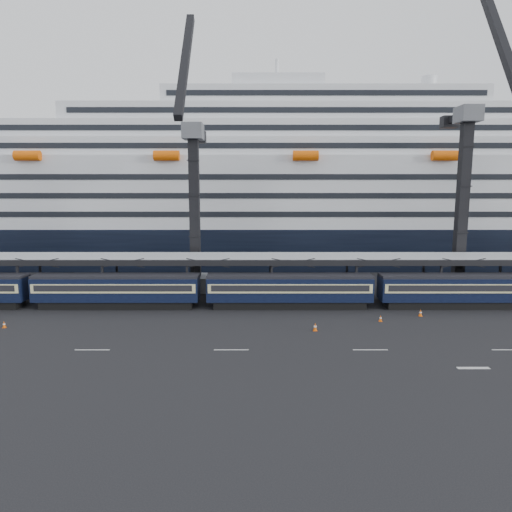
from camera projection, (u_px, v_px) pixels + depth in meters
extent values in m
plane|color=black|center=(381.00, 335.00, 43.24)|extent=(260.00, 260.00, 0.00)
cube|color=beige|center=(92.00, 350.00, 39.27)|extent=(3.00, 0.15, 0.02)
cube|color=beige|center=(231.00, 350.00, 39.28)|extent=(3.00, 0.15, 0.02)
cube|color=beige|center=(370.00, 350.00, 39.28)|extent=(3.00, 0.15, 0.02)
cube|color=beige|center=(509.00, 350.00, 39.29)|extent=(3.00, 0.15, 0.02)
cube|color=beige|center=(473.00, 368.00, 35.33)|extent=(2.50, 0.40, 0.02)
cube|color=black|center=(118.00, 304.00, 53.05)|extent=(17.48, 2.40, 0.90)
cube|color=black|center=(117.00, 289.00, 52.77)|extent=(19.00, 2.80, 2.70)
cube|color=beige|center=(117.00, 286.00, 52.73)|extent=(18.62, 2.92, 1.05)
cube|color=black|center=(117.00, 286.00, 52.72)|extent=(17.86, 2.98, 0.70)
cube|color=black|center=(116.00, 276.00, 52.55)|extent=(19.00, 2.50, 0.35)
cube|color=black|center=(289.00, 304.00, 53.06)|extent=(17.48, 2.40, 0.90)
cube|color=black|center=(289.00, 289.00, 52.79)|extent=(19.00, 2.80, 2.70)
cube|color=beige|center=(289.00, 286.00, 52.74)|extent=(18.62, 2.92, 1.05)
cube|color=black|center=(289.00, 286.00, 52.73)|extent=(17.86, 2.98, 0.70)
cube|color=black|center=(289.00, 276.00, 52.56)|extent=(19.00, 2.50, 0.35)
cube|color=black|center=(461.00, 304.00, 53.07)|extent=(17.48, 2.40, 0.90)
cube|color=black|center=(462.00, 289.00, 52.80)|extent=(19.00, 2.80, 2.70)
cube|color=beige|center=(462.00, 286.00, 52.75)|extent=(18.62, 2.92, 1.05)
cube|color=black|center=(462.00, 286.00, 52.74)|extent=(17.86, 2.98, 0.70)
cube|color=black|center=(463.00, 276.00, 52.57)|extent=(19.00, 2.50, 0.35)
cube|color=#9DA0A5|center=(352.00, 257.00, 56.27)|extent=(130.00, 6.00, 0.25)
cube|color=black|center=(357.00, 263.00, 53.35)|extent=(130.00, 0.25, 0.70)
cube|color=black|center=(347.00, 255.00, 59.28)|extent=(130.00, 0.25, 0.70)
cube|color=black|center=(18.00, 283.00, 53.89)|extent=(0.25, 0.25, 5.40)
cube|color=black|center=(40.00, 274.00, 59.42)|extent=(0.25, 0.25, 5.40)
cube|color=black|center=(103.00, 283.00, 53.89)|extent=(0.25, 0.25, 5.40)
cube|color=black|center=(117.00, 274.00, 59.43)|extent=(0.25, 0.25, 5.40)
cube|color=black|center=(187.00, 283.00, 53.90)|extent=(0.25, 0.25, 5.40)
cube|color=black|center=(194.00, 274.00, 59.43)|extent=(0.25, 0.25, 5.40)
cube|color=black|center=(272.00, 283.00, 53.90)|extent=(0.25, 0.25, 5.40)
cube|color=black|center=(270.00, 274.00, 59.44)|extent=(0.25, 0.25, 5.40)
cube|color=black|center=(356.00, 283.00, 53.91)|extent=(0.25, 0.25, 5.40)
cube|color=black|center=(347.00, 274.00, 59.44)|extent=(0.25, 0.25, 5.40)
cube|color=black|center=(441.00, 283.00, 53.91)|extent=(0.25, 0.25, 5.40)
cube|color=black|center=(423.00, 274.00, 59.45)|extent=(0.25, 0.25, 5.40)
cube|color=black|center=(500.00, 274.00, 59.45)|extent=(0.25, 0.25, 5.40)
cube|color=black|center=(317.00, 241.00, 88.19)|extent=(200.00, 28.00, 7.00)
cube|color=silver|center=(318.00, 192.00, 86.77)|extent=(190.00, 26.88, 12.00)
cube|color=silver|center=(319.00, 151.00, 85.64)|extent=(160.00, 24.64, 3.00)
cube|color=black|center=(329.00, 146.00, 73.41)|extent=(153.60, 0.12, 0.90)
cube|color=silver|center=(319.00, 135.00, 85.19)|extent=(124.00, 21.84, 3.00)
cube|color=black|center=(329.00, 127.00, 74.34)|extent=(119.04, 0.12, 0.90)
cube|color=silver|center=(320.00, 118.00, 84.74)|extent=(90.00, 19.04, 3.00)
cube|color=black|center=(328.00, 110.00, 75.28)|extent=(86.40, 0.12, 0.90)
cube|color=silver|center=(320.00, 102.00, 84.29)|extent=(56.00, 16.24, 3.00)
cube|color=black|center=(327.00, 93.00, 76.21)|extent=(53.76, 0.12, 0.90)
cube|color=silver|center=(277.00, 88.00, 83.91)|extent=(16.00, 12.00, 2.50)
cylinder|color=silver|center=(429.00, 85.00, 83.85)|extent=(2.80, 2.80, 3.00)
cylinder|color=#F25B07|center=(27.00, 156.00, 71.99)|extent=(4.00, 1.60, 1.60)
cylinder|color=#F25B07|center=(167.00, 156.00, 72.00)|extent=(4.00, 1.60, 1.60)
cylinder|color=#F25B07|center=(306.00, 156.00, 72.01)|extent=(4.00, 1.60, 1.60)
cylinder|color=#F25B07|center=(445.00, 156.00, 72.02)|extent=(4.00, 1.60, 1.60)
cube|color=#4C4E54|center=(196.00, 283.00, 61.86)|extent=(4.50, 4.50, 2.00)
cube|color=black|center=(195.00, 209.00, 60.36)|extent=(1.30, 1.30, 18.00)
cube|color=#4C4E54|center=(193.00, 131.00, 58.86)|extent=(2.60, 3.20, 2.00)
cube|color=black|center=(185.00, 63.00, 52.11)|extent=(0.90, 12.26, 14.37)
cube|color=black|center=(196.00, 134.00, 61.35)|extent=(0.90, 5.04, 0.90)
cube|color=black|center=(198.00, 137.00, 63.87)|extent=(2.20, 1.60, 1.60)
cube|color=#4C4E54|center=(457.00, 284.00, 60.89)|extent=(4.50, 4.50, 2.00)
cube|color=black|center=(462.00, 202.00, 59.24)|extent=(1.30, 1.30, 20.00)
cube|color=#4C4E54|center=(468.00, 114.00, 57.59)|extent=(2.60, 3.20, 2.00)
cube|color=black|center=(497.00, 30.00, 50.69)|extent=(0.90, 12.21, 16.90)
cube|color=black|center=(459.00, 118.00, 60.36)|extent=(0.90, 5.60, 0.90)
cube|color=black|center=(450.00, 122.00, 63.16)|extent=(2.20, 1.60, 1.60)
cube|color=#F25B07|center=(4.00, 327.00, 45.49)|extent=(0.35, 0.35, 0.04)
cone|color=#F25B07|center=(4.00, 324.00, 45.44)|extent=(0.29, 0.29, 0.65)
cylinder|color=white|center=(4.00, 324.00, 45.44)|extent=(0.25, 0.25, 0.11)
cube|color=#F25B07|center=(315.00, 330.00, 44.53)|extent=(0.41, 0.41, 0.04)
cone|color=#F25B07|center=(315.00, 326.00, 44.46)|extent=(0.34, 0.34, 0.77)
cylinder|color=white|center=(315.00, 326.00, 44.46)|extent=(0.29, 0.29, 0.13)
cube|color=#F25B07|center=(380.00, 321.00, 47.64)|extent=(0.34, 0.34, 0.04)
cone|color=#F25B07|center=(380.00, 318.00, 47.59)|extent=(0.28, 0.28, 0.64)
cylinder|color=white|center=(380.00, 318.00, 47.59)|extent=(0.24, 0.24, 0.11)
cube|color=#F25B07|center=(420.00, 316.00, 49.58)|extent=(0.38, 0.38, 0.04)
cone|color=#F25B07|center=(421.00, 312.00, 49.53)|extent=(0.32, 0.32, 0.73)
cylinder|color=white|center=(421.00, 312.00, 49.53)|extent=(0.27, 0.27, 0.12)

